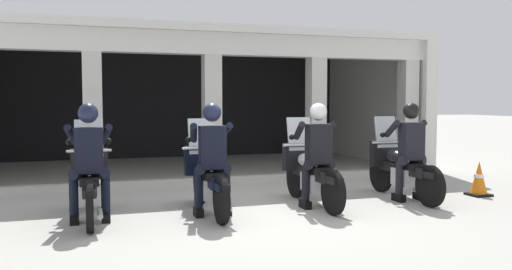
{
  "coord_description": "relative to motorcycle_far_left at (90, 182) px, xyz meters",
  "views": [
    {
      "loc": [
        -2.42,
        -7.29,
        1.62
      ],
      "look_at": [
        0.0,
        0.28,
        1.09
      ],
      "focal_mm": 36.15,
      "sensor_mm": 36.0,
      "label": 1
    }
  ],
  "objects": [
    {
      "name": "kerb_strip",
      "position": [
        2.38,
        2.36,
        -0.44
      ],
      "size": [
        9.84,
        0.24,
        0.12
      ],
      "primitive_type": "cube",
      "color": "#B7B5AD",
      "rests_on": "ground"
    },
    {
      "name": "motorcycle_far_right",
      "position": [
        4.93,
        0.01,
        0.0
      ],
      "size": [
        0.62,
        2.04,
        1.35
      ],
      "rotation": [
        0.0,
        0.0,
        0.15
      ],
      "color": "black",
      "rests_on": "ground"
    },
    {
      "name": "police_officer_far_left",
      "position": [
        -0.0,
        -0.28,
        0.44
      ],
      "size": [
        0.63,
        0.61,
        1.58
      ],
      "rotation": [
        0.0,
        0.0,
        0.15
      ],
      "color": "black",
      "rests_on": "ground"
    },
    {
      "name": "traffic_cone_flank",
      "position": [
        6.32,
        -0.26,
        -0.21
      ],
      "size": [
        0.34,
        0.34,
        0.59
      ],
      "color": "black",
      "rests_on": "ground"
    },
    {
      "name": "station_building",
      "position": [
        2.38,
        5.51,
        1.52
      ],
      "size": [
        10.34,
        5.27,
        3.14
      ],
      "color": "black",
      "rests_on": "ground"
    },
    {
      "name": "motorcycle_far_left",
      "position": [
        0.0,
        0.0,
        0.0
      ],
      "size": [
        0.62,
        2.04,
        1.35
      ],
      "rotation": [
        0.0,
        0.0,
        0.15
      ],
      "color": "black",
      "rests_on": "ground"
    },
    {
      "name": "police_officer_center_right",
      "position": [
        3.29,
        -0.31,
        0.44
      ],
      "size": [
        0.63,
        0.61,
        1.58
      ],
      "rotation": [
        0.0,
        0.0,
        0.21
      ],
      "color": "black",
      "rests_on": "ground"
    },
    {
      "name": "police_officer_center_left",
      "position": [
        1.64,
        -0.36,
        0.44
      ],
      "size": [
        0.63,
        0.61,
        1.58
      ],
      "rotation": [
        0.0,
        0.0,
        0.16
      ],
      "color": "black",
      "rests_on": "ground"
    },
    {
      "name": "motorcycle_center_left",
      "position": [
        1.64,
        -0.08,
        0.0
      ],
      "size": [
        0.62,
        2.04,
        1.35
      ],
      "rotation": [
        0.0,
        0.0,
        0.16
      ],
      "color": "black",
      "rests_on": "ground"
    },
    {
      "name": "ground_plane",
      "position": [
        2.46,
        2.9,
        -0.5
      ],
      "size": [
        80.0,
        80.0,
        0.0
      ],
      "primitive_type": "plane",
      "color": "#A8A59E"
    },
    {
      "name": "motorcycle_center_right",
      "position": [
        3.29,
        -0.02,
        0.0
      ],
      "size": [
        0.62,
        2.04,
        1.35
      ],
      "rotation": [
        0.0,
        0.0,
        0.21
      ],
      "color": "black",
      "rests_on": "ground"
    },
    {
      "name": "police_officer_far_right",
      "position": [
        4.93,
        -0.28,
        0.44
      ],
      "size": [
        0.63,
        0.61,
        1.58
      ],
      "rotation": [
        0.0,
        0.0,
        0.15
      ],
      "color": "black",
      "rests_on": "ground"
    }
  ]
}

